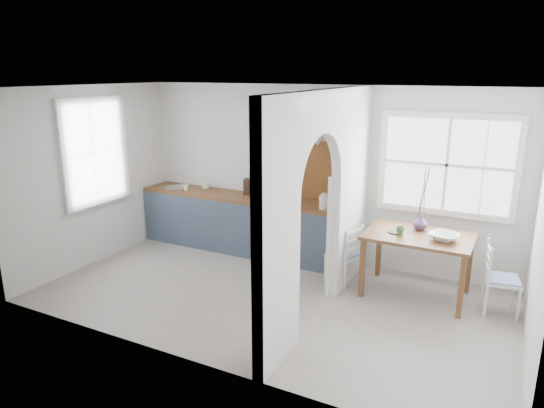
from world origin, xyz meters
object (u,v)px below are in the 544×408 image
at_px(chair_right, 502,279).
at_px(kettle, 324,201).
at_px(dining_table, 416,265).
at_px(vase, 420,223).
at_px(chair_left, 344,254).

relative_size(chair_right, kettle, 3.91).
bearing_deg(dining_table, chair_right, 0.18).
height_order(dining_table, chair_right, chair_right).
distance_m(dining_table, vase, 0.54).
bearing_deg(vase, chair_right, -12.42).
relative_size(kettle, vase, 1.15).
distance_m(chair_left, chair_right, 1.94).
height_order(kettle, vase, kettle).
relative_size(chair_left, vase, 4.31).
distance_m(dining_table, chair_left, 0.95).
height_order(chair_left, chair_right, chair_right).
bearing_deg(kettle, chair_right, 6.50).
bearing_deg(chair_right, vase, 67.62).
distance_m(chair_right, vase, 1.15).
distance_m(chair_left, vase, 1.08).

